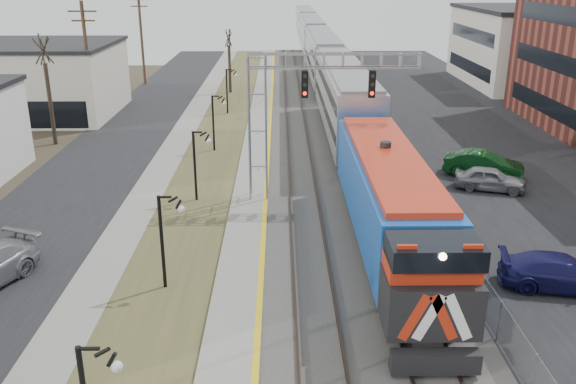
{
  "coord_description": "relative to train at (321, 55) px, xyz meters",
  "views": [
    {
      "loc": [
        0.69,
        -4.03,
        12.17
      ],
      "look_at": [
        1.05,
        22.21,
        2.6
      ],
      "focal_mm": 38.0,
      "sensor_mm": 36.0,
      "label": 1
    }
  ],
  "objects": [
    {
      "name": "track_far",
      "position": [
        -0.0,
        -32.81,
        -2.66
      ],
      "size": [
        1.58,
        120.0,
        0.15
      ],
      "color": "#2D2119",
      "rests_on": "ballast_bed"
    },
    {
      "name": "car_lot_e",
      "position": [
        7.46,
        -38.37,
        -2.25
      ],
      "size": [
        4.35,
        2.83,
        1.38
      ],
      "primitive_type": "imported",
      "rotation": [
        0.0,
        0.0,
        1.25
      ],
      "color": "gray",
      "rests_on": "ground"
    },
    {
      "name": "fence",
      "position": [
        2.7,
        -32.81,
        -2.14
      ],
      "size": [
        0.04,
        120.0,
        1.6
      ],
      "primitive_type": "cube",
      "color": "gray",
      "rests_on": "ground"
    },
    {
      "name": "sidewalk",
      "position": [
        -12.5,
        -32.81,
        -2.9
      ],
      "size": [
        2.0,
        120.0,
        0.08
      ],
      "primitive_type": "cube",
      "color": "gray",
      "rests_on": "ground"
    },
    {
      "name": "grass_median",
      "position": [
        -9.5,
        -32.81,
        -2.91
      ],
      "size": [
        4.0,
        120.0,
        0.06
      ],
      "primitive_type": "cube",
      "color": "#474927",
      "rests_on": "ground"
    },
    {
      "name": "car_lot_d",
      "position": [
        6.49,
        -50.13,
        -2.24
      ],
      "size": [
        5.15,
        2.93,
        1.41
      ],
      "primitive_type": "imported",
      "rotation": [
        0.0,
        0.0,
        1.36
      ],
      "color": "#17164F",
      "rests_on": "ground"
    },
    {
      "name": "street_west",
      "position": [
        -17.0,
        -32.81,
        -2.92
      ],
      "size": [
        7.0,
        120.0,
        0.04
      ],
      "primitive_type": "cube",
      "color": "black",
      "rests_on": "ground"
    },
    {
      "name": "lampposts",
      "position": [
        -9.5,
        -49.52,
        -0.94
      ],
      "size": [
        0.14,
        62.14,
        4.0
      ],
      "color": "black",
      "rests_on": "ground"
    },
    {
      "name": "ballast_bed",
      "position": [
        -1.5,
        -32.81,
        -2.84
      ],
      "size": [
        8.0,
        120.0,
        0.2
      ],
      "primitive_type": "cube",
      "color": "#595651",
      "rests_on": "ground"
    },
    {
      "name": "car_lot_f",
      "position": [
        7.86,
        -35.9,
        -2.15
      ],
      "size": [
        5.04,
        3.45,
        1.57
      ],
      "primitive_type": "imported",
      "rotation": [
        0.0,
        0.0,
        1.15
      ],
      "color": "#0B3814",
      "rests_on": "ground"
    },
    {
      "name": "platform_edge",
      "position": [
        -5.62,
        -32.81,
        -2.69
      ],
      "size": [
        0.24,
        120.0,
        0.01
      ],
      "primitive_type": "cube",
      "color": "gold",
      "rests_on": "platform"
    },
    {
      "name": "parking_lot",
      "position": [
        10.5,
        -32.81,
        -2.92
      ],
      "size": [
        16.0,
        120.0,
        0.04
      ],
      "primitive_type": "cube",
      "color": "black",
      "rests_on": "ground"
    },
    {
      "name": "platform",
      "position": [
        -6.5,
        -32.81,
        -2.82
      ],
      "size": [
        2.0,
        120.0,
        0.24
      ],
      "primitive_type": "cube",
      "color": "gray",
      "rests_on": "ground"
    },
    {
      "name": "signal_gantry",
      "position": [
        -4.28,
        -39.81,
        2.65
      ],
      "size": [
        9.0,
        1.07,
        8.15
      ],
      "color": "gray",
      "rests_on": "ground"
    },
    {
      "name": "track_near",
      "position": [
        -3.5,
        -32.81,
        -2.66
      ],
      "size": [
        1.58,
        120.0,
        0.15
      ],
      "color": "#2D2119",
      "rests_on": "ballast_bed"
    },
    {
      "name": "bare_trees",
      "position": [
        -18.16,
        -28.89,
        -0.24
      ],
      "size": [
        12.3,
        42.3,
        5.95
      ],
      "color": "#382D23",
      "rests_on": "ground"
    },
    {
      "name": "train",
      "position": [
        0.0,
        0.0,
        0.0
      ],
      "size": [
        3.0,
        108.65,
        5.33
      ],
      "color": "#1550B1",
      "rests_on": "ground"
    }
  ]
}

